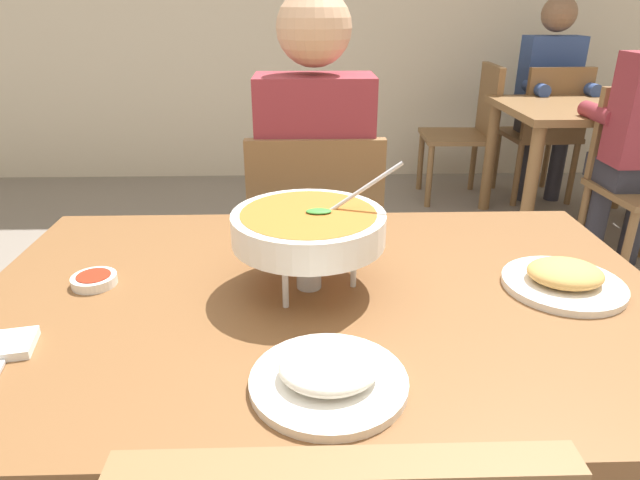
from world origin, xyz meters
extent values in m
cube|color=brown|center=(0.00, 0.00, 0.72)|extent=(1.38, 0.89, 0.04)
cylinder|color=brown|center=(-0.63, 0.39, 0.35)|extent=(0.07, 0.07, 0.70)
cylinder|color=brown|center=(0.63, 0.39, 0.35)|extent=(0.07, 0.07, 0.70)
cube|color=brown|center=(0.00, 0.83, 0.43)|extent=(0.44, 0.44, 0.03)
cube|color=brown|center=(0.00, 0.63, 0.68)|extent=(0.42, 0.04, 0.45)
cylinder|color=brown|center=(0.19, 1.02, 0.21)|extent=(0.04, 0.04, 0.42)
cylinder|color=brown|center=(-0.19, 1.02, 0.21)|extent=(0.04, 0.04, 0.42)
cylinder|color=brown|center=(0.19, 0.64, 0.21)|extent=(0.04, 0.04, 0.42)
cylinder|color=brown|center=(-0.19, 0.64, 0.21)|extent=(0.04, 0.04, 0.42)
cylinder|color=#2D2D38|center=(0.10, 0.85, 0.23)|extent=(0.10, 0.10, 0.45)
cylinder|color=#2D2D38|center=(-0.10, 0.85, 0.23)|extent=(0.10, 0.10, 0.45)
cube|color=#2D2D38|center=(0.00, 0.81, 0.51)|extent=(0.32, 0.32, 0.12)
cube|color=maroon|center=(0.00, 0.73, 0.82)|extent=(0.36, 0.20, 0.50)
sphere|color=tan|center=(0.00, 0.73, 1.20)|extent=(0.22, 0.22, 0.22)
cylinder|color=maroon|center=(0.16, 0.93, 0.77)|extent=(0.08, 0.28, 0.08)
cylinder|color=maroon|center=(-0.16, 0.93, 0.77)|extent=(0.08, 0.28, 0.08)
cylinder|color=silver|center=(0.06, 0.03, 0.79)|extent=(0.01, 0.01, 0.10)
cylinder|color=silver|center=(-0.07, 0.11, 0.79)|extent=(0.01, 0.01, 0.10)
cylinder|color=silver|center=(-0.07, -0.05, 0.79)|extent=(0.01, 0.01, 0.10)
torus|color=silver|center=(-0.03, 0.03, 0.84)|extent=(0.21, 0.21, 0.01)
cylinder|color=#B2B2B7|center=(-0.03, 0.03, 0.75)|extent=(0.05, 0.05, 0.04)
cone|color=orange|center=(-0.03, 0.03, 0.79)|extent=(0.02, 0.02, 0.04)
cylinder|color=white|center=(-0.03, 0.03, 0.87)|extent=(0.30, 0.30, 0.06)
cylinder|color=#AD6023|center=(-0.03, 0.03, 0.89)|extent=(0.26, 0.26, 0.01)
ellipsoid|color=#388433|center=(-0.01, 0.03, 0.90)|extent=(0.05, 0.03, 0.01)
cylinder|color=silver|center=(0.06, 0.05, 0.93)|extent=(0.18, 0.01, 0.13)
cylinder|color=white|center=(0.00, -0.29, 0.74)|extent=(0.24, 0.24, 0.01)
ellipsoid|color=white|center=(0.00, -0.29, 0.77)|extent=(0.15, 0.13, 0.04)
cylinder|color=white|center=(0.49, 0.01, 0.74)|extent=(0.24, 0.24, 0.01)
ellipsoid|color=tan|center=(0.49, 0.01, 0.77)|extent=(0.15, 0.13, 0.04)
cylinder|color=white|center=(-0.47, 0.05, 0.75)|extent=(0.09, 0.09, 0.02)
cylinder|color=maroon|center=(-0.47, 0.05, 0.75)|extent=(0.07, 0.07, 0.01)
cube|color=brown|center=(1.60, 2.11, 0.72)|extent=(1.00, 0.80, 0.04)
cylinder|color=brown|center=(1.16, 1.77, 0.35)|extent=(0.07, 0.07, 0.70)
cylinder|color=brown|center=(1.16, 2.45, 0.35)|extent=(0.07, 0.07, 0.70)
cylinder|color=brown|center=(2.04, 2.45, 0.35)|extent=(0.07, 0.07, 0.70)
cube|color=brown|center=(1.56, 2.70, 0.43)|extent=(0.46, 0.46, 0.03)
cube|color=brown|center=(1.57, 2.50, 0.68)|extent=(0.42, 0.06, 0.45)
cylinder|color=brown|center=(1.74, 2.90, 0.21)|extent=(0.04, 0.04, 0.42)
cylinder|color=brown|center=(1.36, 2.88, 0.21)|extent=(0.04, 0.04, 0.42)
cylinder|color=brown|center=(1.76, 2.52, 0.21)|extent=(0.04, 0.04, 0.42)
cylinder|color=brown|center=(1.38, 2.50, 0.21)|extent=(0.04, 0.04, 0.42)
cylinder|color=brown|center=(2.06, 2.29, 0.21)|extent=(0.04, 0.04, 0.42)
cube|color=brown|center=(1.60, 1.67, 0.68)|extent=(0.42, 0.07, 0.45)
cylinder|color=brown|center=(1.43, 1.27, 0.21)|extent=(0.04, 0.04, 0.42)
cylinder|color=brown|center=(1.41, 1.65, 0.21)|extent=(0.04, 0.04, 0.42)
cube|color=brown|center=(0.99, 2.68, 0.43)|extent=(0.46, 0.46, 0.03)
cube|color=brown|center=(1.19, 2.67, 0.68)|extent=(0.06, 0.42, 0.45)
cylinder|color=brown|center=(0.81, 2.87, 0.21)|extent=(0.04, 0.04, 0.42)
cylinder|color=brown|center=(0.79, 2.49, 0.21)|extent=(0.04, 0.04, 0.42)
cylinder|color=brown|center=(1.19, 2.86, 0.21)|extent=(0.04, 0.04, 0.42)
cylinder|color=brown|center=(1.17, 2.48, 0.21)|extent=(0.04, 0.04, 0.42)
cylinder|color=#2D2D38|center=(1.49, 2.62, 0.23)|extent=(0.10, 0.10, 0.45)
cylinder|color=#2D2D38|center=(1.69, 2.62, 0.23)|extent=(0.10, 0.10, 0.45)
cube|color=#2D2D38|center=(1.59, 2.66, 0.51)|extent=(0.32, 0.32, 0.12)
cube|color=#334C8C|center=(1.59, 2.74, 0.82)|extent=(0.36, 0.20, 0.50)
sphere|color=#846047|center=(1.59, 2.74, 1.20)|extent=(0.22, 0.22, 0.22)
cylinder|color=#334C8C|center=(1.43, 2.54, 0.77)|extent=(0.08, 0.28, 0.08)
cylinder|color=#334C8C|center=(1.75, 2.54, 0.77)|extent=(0.08, 0.28, 0.08)
cylinder|color=#2D2D38|center=(1.66, 1.61, 0.23)|extent=(0.10, 0.10, 0.45)
cylinder|color=#2D2D38|center=(1.46, 1.61, 0.23)|extent=(0.10, 0.10, 0.45)
cube|color=#2D2D38|center=(1.56, 1.57, 0.51)|extent=(0.32, 0.32, 0.12)
cylinder|color=maroon|center=(1.40, 1.69, 0.77)|extent=(0.08, 0.28, 0.08)
camera|label=1|loc=(-0.03, -0.95, 1.27)|focal=30.68mm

